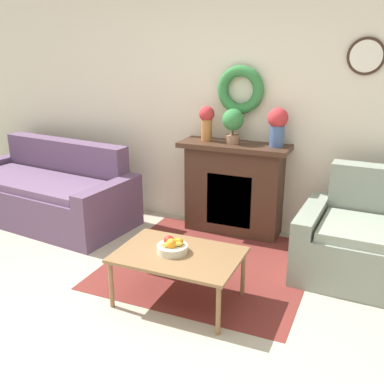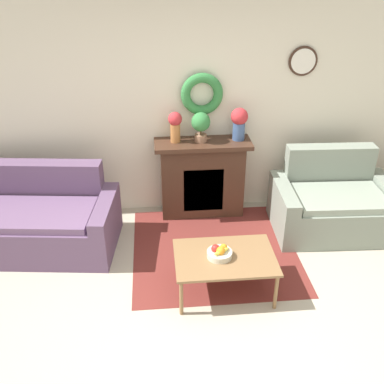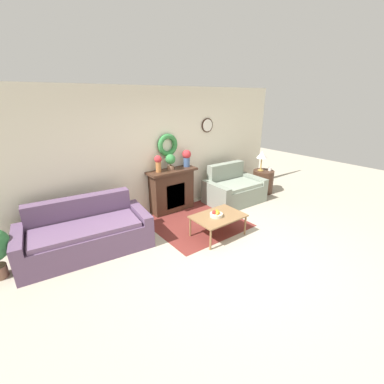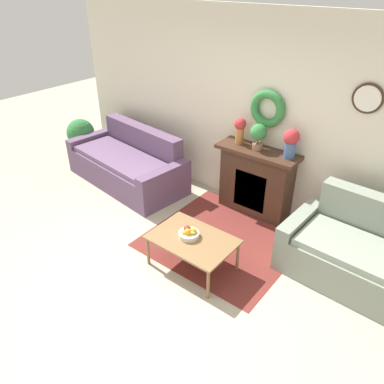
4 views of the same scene
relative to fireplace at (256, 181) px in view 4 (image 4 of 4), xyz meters
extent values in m
plane|color=#ADA38E|center=(-0.13, -2.22, -0.49)|extent=(16.00, 16.00, 0.00)
cube|color=maroon|center=(0.05, -0.83, -0.49)|extent=(1.80, 1.76, 0.01)
cube|color=beige|center=(-0.13, 0.21, 0.86)|extent=(6.80, 0.06, 2.70)
cylinder|color=#382319|center=(1.16, 0.16, 1.35)|extent=(0.33, 0.02, 0.33)
cylinder|color=white|center=(1.16, 0.15, 1.35)|extent=(0.28, 0.01, 0.28)
torus|color=#337A3D|center=(0.00, 0.12, 1.01)|extent=(0.49, 0.11, 0.49)
cube|color=#42281C|center=(0.00, 0.01, -0.03)|extent=(1.00, 0.34, 0.93)
cube|color=black|center=(0.00, -0.15, -0.10)|extent=(0.48, 0.02, 0.56)
cube|color=orange|center=(0.00, -0.16, -0.17)|extent=(0.38, 0.01, 0.31)
cube|color=#42281C|center=(0.00, -0.03, 0.46)|extent=(1.14, 0.41, 0.05)
cube|color=#604766|center=(-2.09, -0.65, -0.27)|extent=(1.80, 0.93, 0.44)
cube|color=#604766|center=(-2.03, -0.19, -0.06)|extent=(1.74, 0.40, 0.87)
cube|color=#604766|center=(-3.02, -0.44, -0.20)|extent=(0.28, 0.95, 0.58)
cube|color=#604766|center=(-1.13, -0.66, -0.20)|extent=(0.28, 0.95, 0.58)
cube|color=#6A4E70|center=(-2.09, -0.65, -0.01)|extent=(1.72, 0.86, 0.08)
cube|color=gray|center=(1.50, -0.63, -0.28)|extent=(1.08, 0.76, 0.44)
cube|color=gray|center=(1.52, -0.17, -0.03)|extent=(1.06, 0.25, 0.92)
cube|color=gray|center=(0.89, -0.50, -0.21)|extent=(0.21, 0.92, 0.58)
cube|color=gray|center=(1.50, -0.63, -0.02)|extent=(1.04, 0.70, 0.08)
cube|color=olive|center=(0.05, -1.50, -0.09)|extent=(0.96, 0.66, 0.03)
cylinder|color=olive|center=(-0.39, -1.79, -0.30)|extent=(0.04, 0.04, 0.39)
cylinder|color=olive|center=(0.49, -1.79, -0.30)|extent=(0.04, 0.04, 0.39)
cylinder|color=olive|center=(-0.39, -1.21, -0.30)|extent=(0.04, 0.04, 0.39)
cylinder|color=olive|center=(0.49, -1.21, -0.30)|extent=(0.04, 0.04, 0.39)
cylinder|color=beige|center=(0.00, -1.50, -0.05)|extent=(0.24, 0.24, 0.06)
sphere|color=#B2231E|center=(-0.04, -1.48, 0.00)|extent=(0.08, 0.08, 0.08)
sphere|color=orange|center=(0.00, -1.52, 0.00)|extent=(0.08, 0.08, 0.08)
sphere|color=orange|center=(0.02, -1.49, 0.00)|extent=(0.07, 0.07, 0.07)
sphere|color=orange|center=(0.04, -1.47, 0.00)|extent=(0.07, 0.07, 0.07)
ellipsoid|color=yellow|center=(0.01, -1.53, 0.00)|extent=(0.17, 0.12, 0.04)
cylinder|color=#AD6B38|center=(-0.32, 0.01, 0.59)|extent=(0.11, 0.11, 0.22)
sphere|color=#B72D33|center=(-0.32, 0.01, 0.76)|extent=(0.16, 0.16, 0.16)
cylinder|color=#3D5684|center=(0.43, 0.01, 0.59)|extent=(0.14, 0.14, 0.21)
sphere|color=#B72D33|center=(0.43, 0.01, 0.77)|extent=(0.20, 0.20, 0.20)
cylinder|color=#8E664C|center=(-0.02, -0.01, 0.53)|extent=(0.14, 0.14, 0.09)
cylinder|color=#4C3823|center=(-0.02, -0.01, 0.60)|extent=(0.02, 0.02, 0.06)
sphere|color=#337A3D|center=(-0.02, -0.01, 0.72)|extent=(0.22, 0.22, 0.22)
cylinder|color=#8E664C|center=(-3.33, -0.46, -0.40)|extent=(0.23, 0.23, 0.19)
cylinder|color=#4C3823|center=(-3.33, -0.46, -0.23)|extent=(0.04, 0.04, 0.13)
sphere|color=#337A3D|center=(-3.33, -0.46, 0.04)|extent=(0.49, 0.49, 0.49)
camera|label=1|loc=(1.39, -4.34, 1.47)|focal=42.00mm
camera|label=2|loc=(-0.58, -4.88, 2.50)|focal=42.00mm
camera|label=3|loc=(-2.95, -4.63, 2.01)|focal=24.00mm
camera|label=4|loc=(2.14, -4.15, 2.54)|focal=35.00mm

